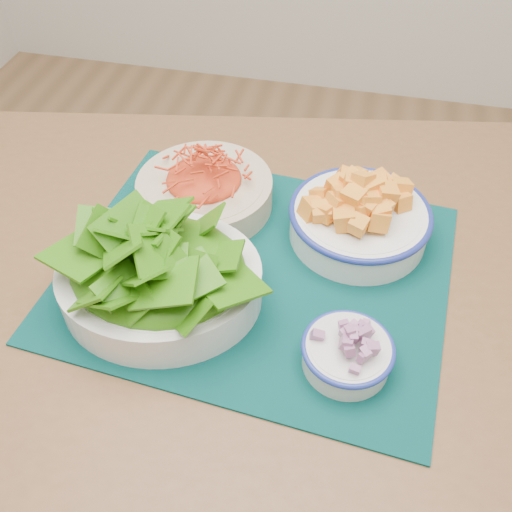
{
  "coord_description": "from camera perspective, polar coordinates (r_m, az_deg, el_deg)",
  "views": [
    {
      "loc": [
        0.06,
        -0.45,
        1.4
      ],
      "look_at": [
        -0.07,
        0.12,
        0.78
      ],
      "focal_mm": 40.0,
      "sensor_mm": 36.0,
      "label": 1
    }
  ],
  "objects": [
    {
      "name": "placemat",
      "position": [
        0.88,
        0.0,
        -1.44
      ],
      "size": [
        0.61,
        0.51,
        0.0
      ],
      "primitive_type": "cube",
      "rotation": [
        0.0,
        0.0,
        -0.08
      ],
      "color": "black",
      "rests_on": "table"
    },
    {
      "name": "onion_bowl",
      "position": [
        0.76,
        9.15,
        -9.33
      ],
      "size": [
        0.13,
        0.13,
        0.06
      ],
      "rotation": [
        0.0,
        0.0,
        -0.13
      ],
      "color": "silver",
      "rests_on": "placemat"
    },
    {
      "name": "lettuce_bowl",
      "position": [
        0.8,
        -9.75,
        -1.31
      ],
      "size": [
        0.33,
        0.29,
        0.13
      ],
      "rotation": [
        0.0,
        0.0,
        0.18
      ],
      "color": "white",
      "rests_on": "placemat"
    },
    {
      "name": "carrot_bowl",
      "position": [
        0.96,
        -5.18,
        6.98
      ],
      "size": [
        0.26,
        0.26,
        0.08
      ],
      "rotation": [
        0.0,
        0.0,
        -0.17
      ],
      "color": "#C9B695",
      "rests_on": "placemat"
    },
    {
      "name": "table",
      "position": [
        0.96,
        -4.21,
        -4.48
      ],
      "size": [
        1.36,
        1.03,
        0.75
      ],
      "rotation": [
        0.0,
        0.0,
        0.18
      ],
      "color": "brown",
      "rests_on": "ground"
    },
    {
      "name": "squash_bowl",
      "position": [
        0.91,
        10.41,
        4.3
      ],
      "size": [
        0.28,
        0.28,
        0.11
      ],
      "rotation": [
        0.0,
        0.0,
        -0.37
      ],
      "color": "white",
      "rests_on": "placemat"
    }
  ]
}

